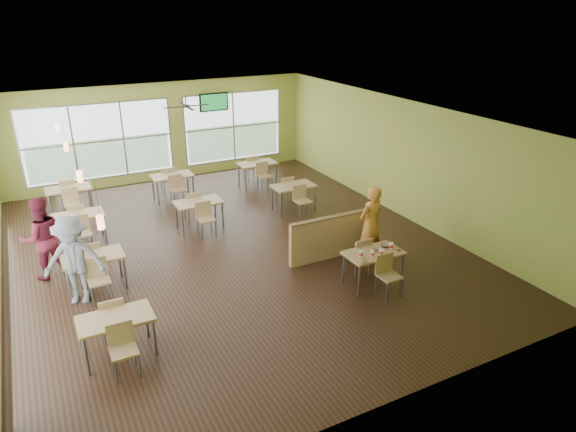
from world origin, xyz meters
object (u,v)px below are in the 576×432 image
object	(u,v)px
main_table	(373,257)
food_basket	(386,245)
half_wall_divider	(336,236)
man_plaid	(370,225)

from	to	relation	value
main_table	food_basket	bearing A→B (deg)	14.93
half_wall_divider	food_basket	distance (m)	1.42
half_wall_divider	food_basket	bearing A→B (deg)	-73.95
half_wall_divider	man_plaid	size ratio (longest dim) A/B	1.31
main_table	half_wall_divider	size ratio (longest dim) A/B	0.63
half_wall_divider	man_plaid	xyz separation A→B (m)	(0.54, -0.56, 0.39)
food_basket	main_table	bearing A→B (deg)	-165.07
half_wall_divider	man_plaid	world-z (taller)	man_plaid
man_plaid	food_basket	xyz separation A→B (m)	(-0.15, -0.79, -0.13)
main_table	food_basket	world-z (taller)	main_table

